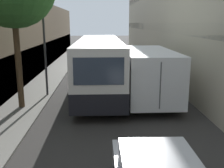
{
  "coord_description": "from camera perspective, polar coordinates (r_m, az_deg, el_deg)",
  "views": [
    {
      "loc": [
        -0.65,
        1.21,
        4.1
      ],
      "look_at": [
        -0.18,
        11.91,
        1.6
      ],
      "focal_mm": 42.0,
      "sensor_mm": 36.0,
      "label": 1
    }
  ],
  "objects": [
    {
      "name": "panel_van",
      "position": [
        29.5,
        -4.98,
        7.11
      ],
      "size": [
        1.94,
        4.07,
        1.83
      ],
      "color": "navy",
      "rests_on": "ground_plane"
    },
    {
      "name": "sidewalk_left",
      "position": [
        14.88,
        -17.52,
        -3.26
      ],
      "size": [
        2.12,
        60.0,
        0.11
      ],
      "color": "gray",
      "rests_on": "ground_plane"
    },
    {
      "name": "bus",
      "position": [
        15.99,
        -2.77,
        4.36
      ],
      "size": [
        2.46,
        11.5,
        3.15
      ],
      "color": "silver",
      "rests_on": "ground_plane"
    },
    {
      "name": "ground_plane",
      "position": [
        14.4,
        0.17,
        -3.41
      ],
      "size": [
        150.0,
        150.0,
        0.0
      ],
      "primitive_type": "plane",
      "color": "#33302D"
    },
    {
      "name": "box_truck",
      "position": [
        14.78,
        7.08,
        2.97
      ],
      "size": [
        2.44,
        8.21,
        2.74
      ],
      "color": "silver",
      "rests_on": "ground_plane"
    }
  ]
}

